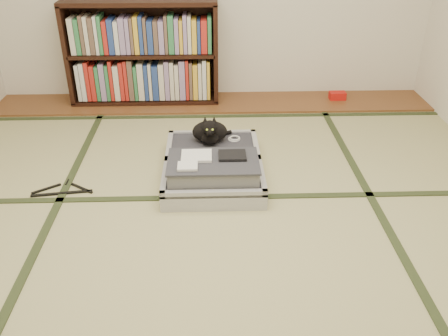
{
  "coord_description": "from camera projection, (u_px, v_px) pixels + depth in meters",
  "views": [
    {
      "loc": [
        -0.03,
        -2.16,
        1.69
      ],
      "look_at": [
        0.05,
        0.35,
        0.25
      ],
      "focal_mm": 38.0,
      "sensor_mm": 36.0,
      "label": 1
    }
  ],
  "objects": [
    {
      "name": "floor",
      "position": [
        217.0,
        236.0,
        2.71
      ],
      "size": [
        4.5,
        4.5,
        0.0
      ],
      "primitive_type": "plane",
      "color": "tan",
      "rests_on": "ground"
    },
    {
      "name": "wood_strip",
      "position": [
        213.0,
        103.0,
        4.44
      ],
      "size": [
        4.0,
        0.5,
        0.02
      ],
      "primitive_type": "cube",
      "color": "brown",
      "rests_on": "ground"
    },
    {
      "name": "red_item",
      "position": [
        337.0,
        96.0,
        4.48
      ],
      "size": [
        0.15,
        0.09,
        0.07
      ],
      "primitive_type": "cube",
      "rotation": [
        0.0,
        0.0,
        0.02
      ],
      "color": "red",
      "rests_on": "wood_strip"
    },
    {
      "name": "tatami_borders",
      "position": [
        216.0,
        189.0,
        3.14
      ],
      "size": [
        4.0,
        4.5,
        0.01
      ],
      "color": "#2D381E",
      "rests_on": "ground"
    },
    {
      "name": "bookcase",
      "position": [
        143.0,
        55.0,
        4.26
      ],
      "size": [
        1.34,
        0.31,
        0.92
      ],
      "color": "black",
      "rests_on": "wood_strip"
    },
    {
      "name": "suitcase",
      "position": [
        213.0,
        167.0,
        3.22
      ],
      "size": [
        0.66,
        0.88,
        0.26
      ],
      "color": "#B0B0B5",
      "rests_on": "floor"
    },
    {
      "name": "cat",
      "position": [
        210.0,
        132.0,
        3.42
      ],
      "size": [
        0.29,
        0.3,
        0.24
      ],
      "color": "black",
      "rests_on": "suitcase"
    },
    {
      "name": "cable_coil",
      "position": [
        234.0,
        139.0,
        3.5
      ],
      "size": [
        0.09,
        0.09,
        0.02
      ],
      "color": "white",
      "rests_on": "suitcase"
    },
    {
      "name": "hanger",
      "position": [
        63.0,
        191.0,
        3.12
      ],
      "size": [
        0.4,
        0.21,
        0.01
      ],
      "color": "black",
      "rests_on": "floor"
    }
  ]
}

